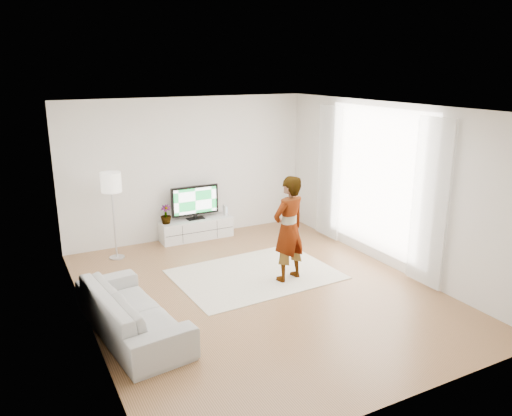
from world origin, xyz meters
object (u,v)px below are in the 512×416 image
player (289,229)px  rug (255,274)px  sofa (132,311)px  floor_lamp (111,186)px  media_console (196,229)px  television (195,201)px

player → rug: bearing=-61.8°
player → sofa: player is taller
floor_lamp → sofa: bearing=-98.3°
media_console → television: size_ratio=1.50×
rug → floor_lamp: bearing=135.5°
player → sofa: bearing=-3.8°
television → floor_lamp: bearing=-168.3°
rug → player: (0.38, -0.41, 0.86)m
media_console → rug: bearing=-84.4°
rug → sofa: size_ratio=1.20×
media_console → player: player is taller
media_console → player: 2.73m
television → media_console: bearing=-90.0°
television → floor_lamp: size_ratio=0.61×
player → floor_lamp: (-2.27, 2.26, 0.47)m
television → sofa: (-2.07, -3.12, -0.46)m
media_console → television: bearing=90.0°
rug → floor_lamp: floor_lamp is taller
sofa → floor_lamp: size_ratio=1.36×
media_console → player: bearing=-76.9°
television → player: (0.60, -2.60, 0.09)m
rug → floor_lamp: 2.95m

